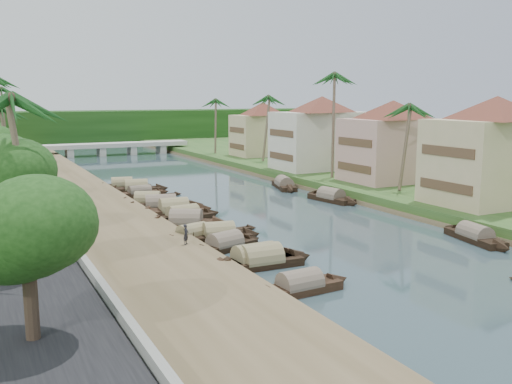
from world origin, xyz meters
name	(u,v)px	position (x,y,z in m)	size (l,w,h in m)	color
ground	(313,230)	(0.00, 0.00, 0.00)	(220.00, 220.00, 0.00)	#31454A
left_bank	(80,203)	(-16.00, 20.00, 0.40)	(10.00, 180.00, 0.80)	brown
right_bank	(354,179)	(19.00, 20.00, 0.60)	(16.00, 180.00, 1.20)	#2B5020
retaining_wall	(36,197)	(-20.20, 20.00, 1.35)	(0.40, 180.00, 1.10)	slate
treeline	(89,128)	(0.00, 100.00, 4.00)	(120.00, 14.00, 8.00)	#13340E
bridge	(117,146)	(0.00, 72.00, 1.72)	(28.00, 4.00, 2.40)	#B0AFA5
building_near	(494,149)	(18.99, -2.00, 6.38)	(14.85, 14.85, 10.20)	#D0B68B
building_mid	(392,140)	(19.99, 14.00, 6.13)	(14.11, 14.11, 9.70)	tan
building_far	(321,132)	(18.99, 28.00, 6.38)	(15.59, 15.59, 10.20)	beige
building_distant	(263,128)	(19.99, 48.00, 5.88)	(12.62, 12.62, 9.20)	#D0B68B
sampan_0	(300,286)	(-9.20, -13.05, 0.41)	(7.35, 1.97, 1.95)	black
sampan_1	(261,261)	(-8.82, -7.39, 0.42)	(7.91, 2.21, 2.33)	black
sampan_2	(255,260)	(-9.07, -6.96, 0.42)	(8.50, 2.22, 2.22)	black
sampan_3	(225,245)	(-9.32, -2.46, 0.41)	(7.40, 3.50, 1.99)	black
sampan_4	(193,236)	(-10.46, 1.29, 0.41)	(6.92, 3.30, 1.97)	black
sampan_5	(219,236)	(-8.62, 0.34, 0.42)	(7.25, 2.88, 2.26)	black
sampan_6	(186,222)	(-9.25, 6.21, 0.42)	(7.88, 5.60, 2.38)	black
sampan_7	(183,217)	(-8.68, 8.61, 0.41)	(8.29, 3.05, 2.17)	black
sampan_8	(174,210)	(-8.48, 11.84, 0.42)	(8.08, 2.69, 2.43)	black
sampan_9	(161,205)	(-8.84, 14.91, 0.42)	(9.08, 4.11, 2.25)	black
sampan_10	(148,201)	(-9.40, 17.74, 0.41)	(7.68, 4.73, 2.14)	black
sampan_11	(136,189)	(-8.25, 26.58, 0.42)	(8.10, 3.31, 2.27)	black
sampan_12	(140,193)	(-8.74, 23.25, 0.40)	(7.30, 1.72, 1.79)	black
sampan_13	(122,185)	(-9.19, 29.88, 0.41)	(7.67, 3.07, 2.08)	black
sampan_14	(475,236)	(9.45, -8.90, 0.41)	(2.96, 8.32, 2.01)	black
sampan_15	(331,198)	(9.20, 10.89, 0.42)	(2.93, 8.32, 2.19)	black
sampan_16	(284,185)	(9.09, 21.13, 0.42)	(4.23, 9.19, 2.22)	black
canoe_1	(232,231)	(-6.55, 2.49, 0.10)	(5.14, 1.57, 0.82)	black
canoe_2	(163,196)	(-6.39, 21.98, 0.10)	(4.96, 1.59, 0.71)	black
palm_1	(404,108)	(16.00, 7.43, 10.15)	(3.20, 3.20, 10.69)	#72604C
palm_2	(334,77)	(15.00, 19.25, 13.70)	(3.20, 3.20, 14.41)	#72604C
palm_3	(264,98)	(16.00, 39.78, 11.07)	(3.20, 3.20, 11.65)	#72604C
palm_4	(24,102)	(-23.00, -7.31, 11.04)	(3.20, 3.20, 11.42)	#72604C
palm_6	(5,110)	(-22.00, 29.41, 9.83)	(3.20, 3.20, 10.17)	#72604C
palm_7	(215,101)	(14.00, 55.13, 10.51)	(3.20, 3.20, 11.09)	#72604C
palm_8	(3,90)	(-20.50, 59.22, 12.31)	(3.20, 3.20, 12.75)	#72604C
tree_0	(26,231)	(-24.00, -16.21, 5.98)	(4.84, 4.84, 6.64)	#3F3124
tree_1	(8,177)	(-24.00, -5.78, 6.86)	(4.60, 4.60, 7.45)	#3F3124
tree_6	(346,134)	(24.00, 29.11, 5.87)	(4.66, 4.66, 6.67)	#3F3124
person_near	(186,234)	(-12.34, -2.41, 1.54)	(0.54, 0.36, 1.48)	black
person_far	(86,211)	(-17.19, 9.59, 1.55)	(0.73, 0.57, 1.50)	#313022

